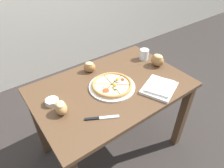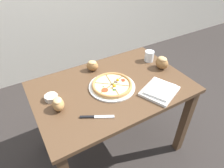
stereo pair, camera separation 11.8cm
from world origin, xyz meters
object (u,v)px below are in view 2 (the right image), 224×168
(bread_piece_mid, at_px, (162,63))
(ramekin_bowl, at_px, (51,97))
(pizza, at_px, (112,85))
(dining_table, at_px, (112,98))
(knife_main, at_px, (97,117))
(water_glass, at_px, (149,57))
(napkin_folded, at_px, (160,90))
(bread_piece_far, at_px, (58,104))
(bread_piece_near, at_px, (92,66))

(bread_piece_mid, bearing_deg, ramekin_bowl, 174.84)
(pizza, distance_m, ramekin_bowl, 0.43)
(bread_piece_mid, bearing_deg, dining_table, 179.52)
(bread_piece_mid, relative_size, knife_main, 0.64)
(bread_piece_mid, relative_size, water_glass, 1.35)
(pizza, xyz_separation_m, napkin_folded, (0.26, -0.22, -0.00))
(napkin_folded, xyz_separation_m, bread_piece_mid, (0.22, 0.23, 0.04))
(napkin_folded, height_order, bread_piece_mid, bread_piece_mid)
(pizza, relative_size, ramekin_bowl, 3.68)
(water_glass, bearing_deg, knife_main, -152.36)
(pizza, height_order, ramekin_bowl, pizza)
(ramekin_bowl, relative_size, knife_main, 0.47)
(bread_piece_mid, bearing_deg, bread_piece_far, -177.92)
(dining_table, height_order, pizza, pizza)
(ramekin_bowl, height_order, knife_main, ramekin_bowl)
(bread_piece_mid, relative_size, bread_piece_far, 1.15)
(pizza, bearing_deg, ramekin_bowl, 167.64)
(ramekin_bowl, height_order, napkin_folded, same)
(napkin_folded, distance_m, water_glass, 0.43)
(ramekin_bowl, xyz_separation_m, knife_main, (0.19, -0.30, -0.02))
(bread_piece_near, relative_size, knife_main, 0.62)
(dining_table, distance_m, bread_piece_near, 0.31)
(pizza, height_order, bread_piece_mid, bread_piece_mid)
(bread_piece_near, height_order, bread_piece_far, same)
(pizza, relative_size, knife_main, 1.74)
(dining_table, relative_size, napkin_folded, 3.72)
(bread_piece_near, bearing_deg, pizza, -84.77)
(ramekin_bowl, xyz_separation_m, bread_piece_near, (0.40, 0.18, 0.03))
(bread_piece_near, bearing_deg, ramekin_bowl, -155.60)
(dining_table, distance_m, bread_piece_mid, 0.51)
(napkin_folded, distance_m, knife_main, 0.50)
(dining_table, bearing_deg, bread_piece_far, -175.02)
(napkin_folded, bearing_deg, pizza, 140.16)
(dining_table, distance_m, ramekin_bowl, 0.46)
(ramekin_bowl, height_order, bread_piece_mid, bread_piece_mid)
(napkin_folded, xyz_separation_m, bread_piece_far, (-0.67, 0.20, 0.03))
(ramekin_bowl, xyz_separation_m, bread_piece_far, (0.02, -0.11, 0.03))
(pizza, xyz_separation_m, bread_piece_mid, (0.48, 0.01, 0.04))
(napkin_folded, xyz_separation_m, water_glass, (0.21, 0.38, 0.02))
(dining_table, height_order, bread_piece_near, bread_piece_near)
(bread_piece_far, bearing_deg, knife_main, -46.70)
(bread_piece_near, relative_size, water_glass, 1.30)
(pizza, bearing_deg, bread_piece_mid, 1.29)
(ramekin_bowl, relative_size, bread_piece_mid, 0.74)
(pizza, distance_m, bread_piece_mid, 0.49)
(pizza, height_order, knife_main, pizza)
(dining_table, bearing_deg, knife_main, -137.38)
(bread_piece_near, distance_m, bread_piece_mid, 0.57)
(ramekin_bowl, height_order, bread_piece_near, bread_piece_near)
(dining_table, xyz_separation_m, water_glass, (0.46, 0.14, 0.16))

